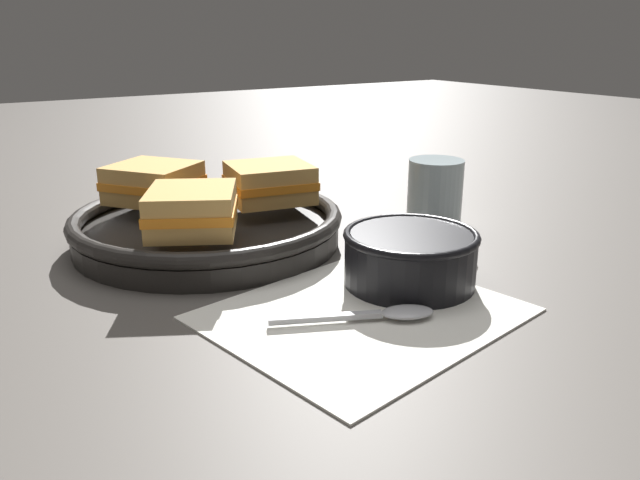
# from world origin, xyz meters

# --- Properties ---
(ground_plane) EXTENTS (4.00, 4.00, 0.00)m
(ground_plane) POSITION_xyz_m (0.00, 0.00, 0.00)
(ground_plane) COLOR #56514C
(napkin) EXTENTS (0.29, 0.26, 0.00)m
(napkin) POSITION_xyz_m (-0.00, -0.07, 0.00)
(napkin) COLOR white
(napkin) RESTS_ON ground_plane
(soup_bowl) EXTENTS (0.13, 0.13, 0.06)m
(soup_bowl) POSITION_xyz_m (0.08, -0.04, 0.03)
(soup_bowl) COLOR black
(soup_bowl) RESTS_ON ground_plane
(spoon) EXTENTS (0.14, 0.08, 0.01)m
(spoon) POSITION_xyz_m (0.01, -0.09, 0.01)
(spoon) COLOR #B7B7BC
(spoon) RESTS_ON napkin
(skillet) EXTENTS (0.32, 0.45, 0.04)m
(skillet) POSITION_xyz_m (-0.04, 0.20, 0.02)
(skillet) COLOR black
(skillet) RESTS_ON ground_plane
(sandwich_near_left) EXTENTS (0.13, 0.13, 0.05)m
(sandwich_near_left) POSITION_xyz_m (-0.08, 0.12, 0.07)
(sandwich_near_left) COLOR tan
(sandwich_near_left) RESTS_ON skillet
(sandwich_near_right) EXTENTS (0.11, 0.11, 0.05)m
(sandwich_near_right) POSITION_xyz_m (0.05, 0.19, 0.07)
(sandwich_near_right) COLOR tan
(sandwich_near_right) RESTS_ON skillet
(sandwich_far_left) EXTENTS (0.13, 0.13, 0.05)m
(sandwich_far_left) POSITION_xyz_m (-0.07, 0.27, 0.07)
(sandwich_far_left) COLOR tan
(sandwich_far_left) RESTS_ON skillet
(drinking_glass) EXTENTS (0.07, 0.07, 0.09)m
(drinking_glass) POSITION_xyz_m (0.22, 0.08, 0.05)
(drinking_glass) COLOR silver
(drinking_glass) RESTS_ON ground_plane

